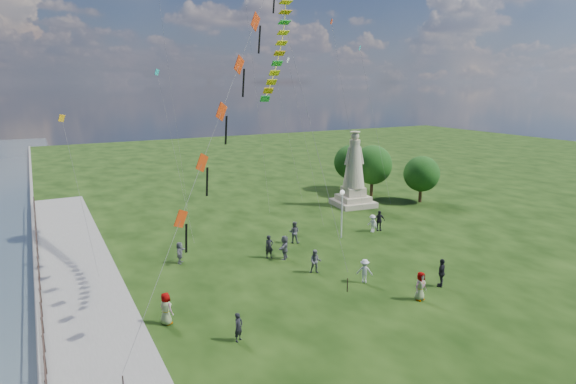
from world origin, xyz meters
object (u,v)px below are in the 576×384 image
lamppost (342,204)px  person_11 (285,247)px  person_5 (180,253)px  person_8 (372,223)px  person_9 (379,221)px  person_10 (166,309)px  person_0 (239,327)px  person_6 (269,247)px  person_7 (294,232)px  person_1 (315,261)px  person_4 (420,286)px  statue (354,178)px  person_2 (365,271)px  person_3 (442,273)px

lamppost → person_11: 7.09m
person_5 → person_8: person_5 is taller
person_9 → person_10: (-20.62, -7.96, -0.01)m
person_0 → person_6: person_6 is taller
person_11 → person_6: bearing=-85.9°
person_0 → person_10: bearing=97.9°
person_7 → person_9: size_ratio=0.99×
person_1 → person_0: bearing=-113.8°
person_5 → person_11: bearing=-81.6°
person_6 → person_8: size_ratio=1.12×
person_5 → person_7: person_7 is taller
person_4 → person_11: size_ratio=0.98×
person_9 → person_11: bearing=-147.2°
statue → person_6: size_ratio=4.53×
statue → person_4: size_ratio=4.46×
person_1 → person_6: size_ratio=0.96×
lamppost → person_7: (-4.09, 0.72, -2.05)m
person_2 → person_4: size_ratio=0.90×
person_7 → person_10: 15.14m
person_5 → person_11: size_ratio=0.89×
person_9 → lamppost: bearing=-157.4°
person_1 → person_9: (9.90, 5.64, 0.07)m
person_10 → lamppost: bearing=-92.3°
person_9 → person_10: person_9 is taller
person_2 → person_9: 11.61m
person_5 → person_9: 17.52m
person_4 → person_7: size_ratio=0.98×
person_4 → person_6: size_ratio=1.01×
person_3 → lamppost: bearing=-127.4°
person_6 → person_5: bearing=166.6°
person_4 → lamppost: bearing=70.7°
person_0 → person_1: (7.97, 5.75, 0.07)m
lamppost → person_1: (-5.86, -5.51, -2.12)m
person_1 → person_7: person_7 is taller
statue → person_11: (-13.62, -10.49, -2.06)m
person_1 → person_3: bearing=-13.3°
lamppost → person_4: bearing=-101.8°
person_3 → person_7: person_3 is taller
person_1 → person_11: 3.44m
lamppost → statue: bearing=49.4°
person_7 → person_2: bearing=130.6°
person_1 → statue: bearing=77.2°
person_3 → person_10: size_ratio=1.04×
person_2 → person_3: bearing=-176.7°
person_3 → person_9: bearing=-147.2°
person_3 → person_1: bearing=-81.4°
lamppost → person_6: bearing=-169.0°
person_3 → person_9: (4.00, 11.28, -0.03)m
person_2 → statue: bearing=-84.7°
person_1 → person_9: person_9 is taller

